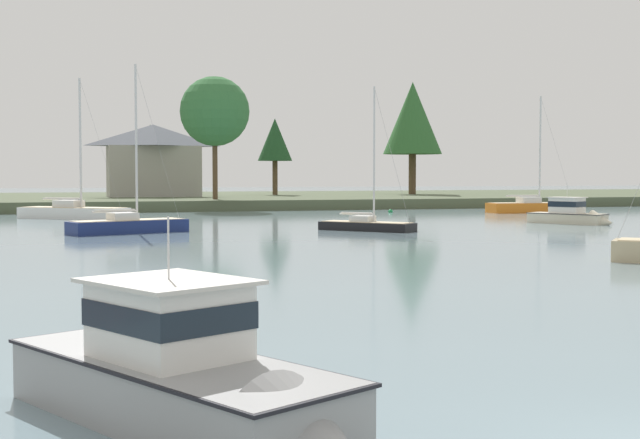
{
  "coord_description": "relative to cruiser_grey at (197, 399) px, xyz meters",
  "views": [
    {
      "loc": [
        -7.82,
        -8.2,
        3.6
      ],
      "look_at": [
        6.31,
        37.27,
        1.13
      ],
      "focal_mm": 48.05,
      "sensor_mm": 36.0,
      "label": 1
    }
  ],
  "objects": [
    {
      "name": "mooring_buoy_green",
      "position": [
        29.26,
        65.24,
        -0.38
      ],
      "size": [
        0.45,
        0.45,
        0.5
      ],
      "color": "#1E8C47",
      "rests_on": "ground"
    },
    {
      "name": "cruiser_grey",
      "position": [
        0.0,
        0.0,
        0.0
      ],
      "size": [
        4.94,
        7.1,
        3.72
      ],
      "color": "gray",
      "rests_on": "ground"
    },
    {
      "name": "sailboat_navy",
      "position": [
        2.49,
        42.41,
        -0.23
      ],
      "size": [
        7.66,
        4.59,
        11.05
      ],
      "color": "navy",
      "rests_on": "ground"
    },
    {
      "name": "sailboat_orange",
      "position": [
        42.2,
        60.8,
        -0.2
      ],
      "size": [
        8.94,
        3.08,
        11.83
      ],
      "color": "orange",
      "rests_on": "ground"
    },
    {
      "name": "cottage_eastern",
      "position": [
        9.38,
        90.75,
        5.01
      ],
      "size": [
        11.4,
        6.52,
        8.5
      ],
      "color": "#9E998E",
      "rests_on": "far_shore_bank"
    },
    {
      "name": "sailboat_white",
      "position": [
        -0.38,
        61.77,
        -0.19
      ],
      "size": [
        9.04,
        7.76,
        12.2
      ],
      "color": "white",
      "rests_on": "ground"
    },
    {
      "name": "cruiser_cream",
      "position": [
        34.92,
        43.03,
        0.01
      ],
      "size": [
        4.84,
        6.54,
        3.72
      ],
      "color": "beige",
      "rests_on": "ground"
    },
    {
      "name": "shore_tree_right",
      "position": [
        25.28,
        94.99,
        7.61
      ],
      "size": [
        4.44,
        4.44,
        9.81
      ],
      "color": "brown",
      "rests_on": "far_shore_bank"
    },
    {
      "name": "shore_tree_center_right",
      "position": [
        43.72,
        93.4,
        10.65
      ],
      "size": [
        7.81,
        7.81,
        14.89
      ],
      "color": "brown",
      "rests_on": "far_shore_bank"
    },
    {
      "name": "shore_tree_center_left",
      "position": [
        14.28,
        77.23,
        9.79
      ],
      "size": [
        7.29,
        7.29,
        12.85
      ],
      "color": "brown",
      "rests_on": "far_shore_bank"
    },
    {
      "name": "sailboat_black",
      "position": [
        17.53,
        40.3,
        -0.26
      ],
      "size": [
        5.58,
        5.96,
        9.68
      ],
      "color": "black",
      "rests_on": "ground"
    },
    {
      "name": "shore_tree_inland_b",
      "position": [
        9.37,
        93.92,
        6.79
      ],
      "size": [
        3.99,
        3.99,
        8.68
      ],
      "color": "brown",
      "rests_on": "far_shore_bank"
    },
    {
      "name": "far_shore_bank",
      "position": [
        5.95,
        95.52,
        0.08
      ],
      "size": [
        220.01,
        47.32,
        1.08
      ],
      "primitive_type": "cube",
      "color": "#4C563D",
      "rests_on": "ground"
    }
  ]
}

